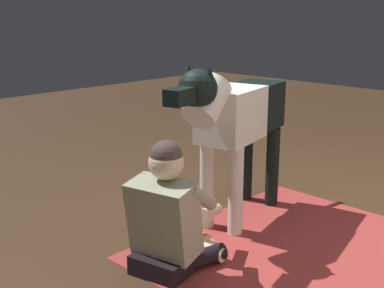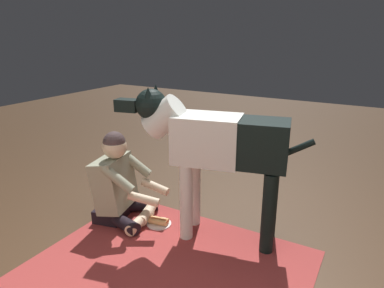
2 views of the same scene
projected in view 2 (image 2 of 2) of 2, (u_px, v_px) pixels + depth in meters
ground_plane at (216, 261)px, 2.56m from camera, size 13.52×13.52×0.00m
area_rug at (156, 280)px, 2.36m from camera, size 1.91×1.81×0.01m
person_sitting_on_floor at (120, 185)px, 3.05m from camera, size 0.68×0.57×0.82m
large_dog at (214, 144)px, 2.67m from camera, size 1.54×0.52×1.23m
hot_dog_on_plate at (159, 222)px, 3.04m from camera, size 0.22×0.22×0.06m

